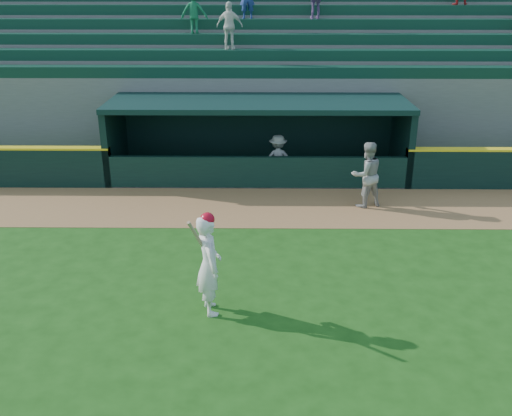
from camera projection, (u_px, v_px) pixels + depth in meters
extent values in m
plane|color=#1B4B12|center=(255.00, 297.00, 11.55)|extent=(120.00, 120.00, 0.00)
cube|color=#98693C|center=(257.00, 207.00, 16.09)|extent=(40.00, 3.00, 0.01)
imported|color=#999994|center=(366.00, 175.00, 15.83)|extent=(1.09, 0.96, 1.87)
imported|color=#9F9F9A|center=(278.00, 159.00, 17.85)|extent=(1.03, 0.66, 1.51)
cube|color=slate|center=(258.00, 175.00, 18.68)|extent=(9.00, 2.60, 0.04)
cube|color=black|center=(115.00, 141.00, 18.31)|extent=(0.20, 2.60, 2.30)
cube|color=black|center=(402.00, 142.00, 18.21)|extent=(0.20, 2.60, 2.30)
cube|color=black|center=(258.00, 131.00, 19.47)|extent=(9.40, 0.20, 2.30)
cube|color=black|center=(258.00, 103.00, 17.80)|extent=(9.40, 2.80, 0.16)
cube|color=black|center=(258.00, 173.00, 17.37)|extent=(9.00, 0.16, 1.00)
cube|color=brown|center=(258.00, 161.00, 19.34)|extent=(8.40, 0.45, 0.10)
cube|color=slate|center=(259.00, 119.00, 19.84)|extent=(34.00, 0.85, 2.91)
cube|color=#0F3828|center=(259.00, 72.00, 19.12)|extent=(34.00, 0.60, 0.36)
cube|color=slate|center=(259.00, 107.00, 20.54)|extent=(34.00, 0.85, 3.36)
cube|color=#0F3828|center=(259.00, 55.00, 19.74)|extent=(34.00, 0.60, 0.36)
cube|color=slate|center=(259.00, 97.00, 21.25)|extent=(34.00, 0.85, 3.81)
cube|color=#0F3828|center=(259.00, 39.00, 20.36)|extent=(34.00, 0.60, 0.36)
cube|color=slate|center=(259.00, 87.00, 21.95)|extent=(34.00, 0.85, 4.26)
cube|color=#0F3828|center=(259.00, 24.00, 20.98)|extent=(34.00, 0.60, 0.36)
cube|color=slate|center=(259.00, 77.00, 22.66)|extent=(34.00, 0.85, 4.71)
cube|color=#0F3828|center=(259.00, 10.00, 21.60)|extent=(34.00, 0.60, 0.36)
cube|color=slate|center=(259.00, 68.00, 23.36)|extent=(34.00, 0.85, 5.16)
cube|color=slate|center=(259.00, 60.00, 24.06)|extent=(34.00, 0.85, 5.61)
cube|color=slate|center=(260.00, 58.00, 24.60)|extent=(34.50, 0.30, 5.61)
imported|color=silver|center=(230.00, 26.00, 19.41)|extent=(0.97, 0.55, 1.56)
imported|color=#16663F|center=(194.00, 11.00, 20.05)|extent=(1.02, 0.65, 1.50)
imported|color=white|center=(209.00, 265.00, 10.71)|extent=(0.67, 0.84, 1.99)
sphere|color=red|center=(207.00, 220.00, 10.36)|extent=(0.27, 0.27, 0.27)
cylinder|color=tan|center=(197.00, 236.00, 10.25)|extent=(0.29, 0.46, 0.76)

